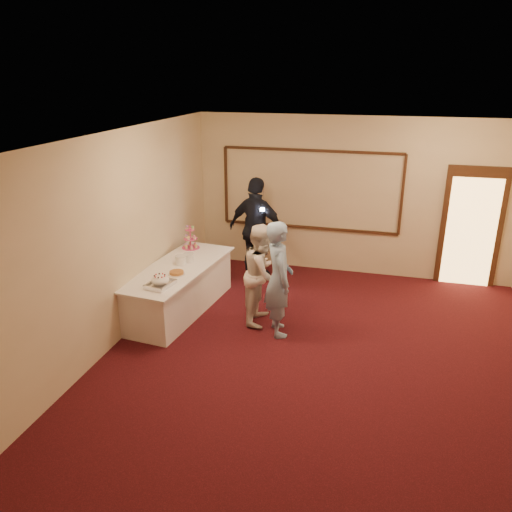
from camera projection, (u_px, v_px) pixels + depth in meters
The scene contains 14 objects.
floor at pixel (323, 364), 6.77m from camera, with size 7.00×7.00×0.00m, color black.
room_walls at pixel (330, 221), 6.06m from camera, with size 6.04×7.04×3.02m.
wall_molding at pixel (310, 190), 9.55m from camera, with size 3.45×0.04×1.55m.
doorway at pixel (471, 228), 8.99m from camera, with size 1.05×0.07×2.20m.
buffet_table at pixel (179, 289), 8.18m from camera, with size 1.19×2.51×0.77m.
pavlova_tray at pixel (160, 282), 7.31m from camera, with size 0.38×0.50×0.17m.
cupcake_stand at pixel (190, 239), 8.85m from camera, with size 0.32×0.32×0.46m.
plate_stack_a at pixel (181, 260), 8.13m from camera, with size 0.18×0.18×0.15m.
plate_stack_b at pixel (189, 258), 8.24m from camera, with size 0.18×0.18×0.15m.
tart at pixel (177, 273), 7.74m from camera, with size 0.26×0.26×0.05m.
man at pixel (279, 279), 7.32m from camera, with size 0.64×0.42×1.76m, color #85A4CA.
woman at pixel (263, 274), 7.71m from camera, with size 0.77×0.60×1.59m, color silver.
guest at pixel (257, 230), 9.25m from camera, with size 1.14×0.48×1.95m, color black.
camera_flash at pixel (262, 209), 8.87m from camera, with size 0.07×0.04×0.05m, color white.
Camera 1 is at (0.65, -5.86, 3.74)m, focal length 35.00 mm.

